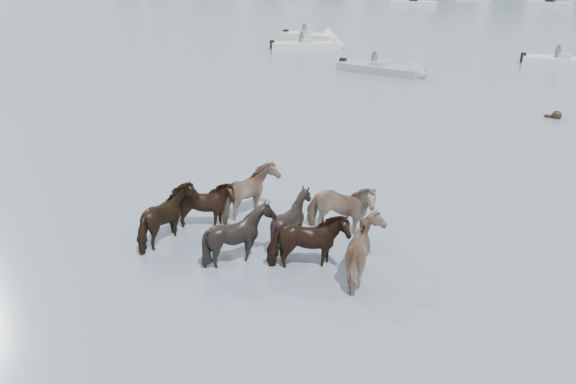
% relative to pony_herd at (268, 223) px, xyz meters
% --- Properties ---
extents(ground, '(400.00, 400.00, 0.00)m').
position_rel_pony_herd_xyz_m(ground, '(1.46, 0.72, -0.60)').
color(ground, slate).
rests_on(ground, ground).
extents(pony_herd, '(7.13, 4.44, 1.68)m').
position_rel_pony_herd_xyz_m(pony_herd, '(0.00, 0.00, 0.00)').
color(pony_herd, black).
rests_on(pony_herd, ground).
extents(swimming_pony, '(0.72, 0.44, 0.44)m').
position_rel_pony_herd_xyz_m(swimming_pony, '(5.08, 16.80, -0.50)').
color(swimming_pony, black).
rests_on(swimming_pony, ground).
extents(motorboat_a, '(5.63, 4.17, 1.92)m').
position_rel_pony_herd_xyz_m(motorboat_a, '(-12.95, 29.61, -0.38)').
color(motorboat_a, silver).
rests_on(motorboat_a, ground).
extents(motorboat_b, '(5.90, 2.27, 1.92)m').
position_rel_pony_herd_xyz_m(motorboat_b, '(-4.70, 22.86, -0.38)').
color(motorboat_b, gray).
rests_on(motorboat_b, ground).
extents(motorboat_c, '(5.60, 2.18, 1.92)m').
position_rel_pony_herd_xyz_m(motorboat_c, '(4.78, 31.14, -0.38)').
color(motorboat_c, silver).
rests_on(motorboat_c, ground).
extents(motorboat_f, '(5.14, 1.97, 1.92)m').
position_rel_pony_herd_xyz_m(motorboat_f, '(-14.98, 33.75, -0.38)').
color(motorboat_f, silver).
rests_on(motorboat_f, ground).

